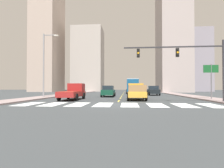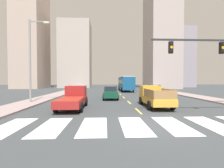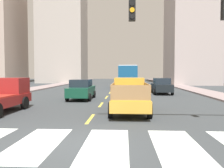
{
  "view_description": "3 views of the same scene",
  "coord_description": "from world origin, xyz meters",
  "px_view_note": "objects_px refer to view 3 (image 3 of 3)",
  "views": [
    {
      "loc": [
        0.91,
        -14.9,
        1.51
      ],
      "look_at": [
        -1.78,
        15.99,
        2.04
      ],
      "focal_mm": 28.08,
      "sensor_mm": 36.0,
      "label": 1
    },
    {
      "loc": [
        -2.71,
        -8.52,
        2.51
      ],
      "look_at": [
        -1.55,
        17.56,
        1.86
      ],
      "focal_mm": 25.0,
      "sensor_mm": 36.0,
      "label": 2
    },
    {
      "loc": [
        1.71,
        -7.09,
        2.28
      ],
      "look_at": [
        0.45,
        15.06,
        1.19
      ],
      "focal_mm": 36.47,
      "sensor_mm": 36.0,
      "label": 3
    }
  ],
  "objects_px": {
    "city_bus": "(127,75)",
    "sedan_near_left": "(162,86)",
    "sedan_near_right": "(81,89)",
    "pickup_dark": "(0,96)",
    "pickup_stakebed": "(129,96)"
  },
  "relations": [
    {
      "from": "city_bus",
      "to": "sedan_near_right",
      "type": "xyz_separation_m",
      "value": [
        -4.1,
        -15.37,
        -1.09
      ]
    },
    {
      "from": "sedan_near_right",
      "to": "sedan_near_left",
      "type": "xyz_separation_m",
      "value": [
        7.7,
        5.64,
        0.0
      ]
    },
    {
      "from": "pickup_dark",
      "to": "sedan_near_left",
      "type": "distance_m",
      "value": 16.51
    },
    {
      "from": "pickup_stakebed",
      "to": "sedan_near_right",
      "type": "height_order",
      "value": "pickup_stakebed"
    },
    {
      "from": "pickup_dark",
      "to": "city_bus",
      "type": "relative_size",
      "value": 0.48
    },
    {
      "from": "pickup_dark",
      "to": "city_bus",
      "type": "bearing_deg",
      "value": 73.79
    },
    {
      "from": "sedan_near_right",
      "to": "sedan_near_left",
      "type": "distance_m",
      "value": 9.54
    },
    {
      "from": "pickup_stakebed",
      "to": "pickup_dark",
      "type": "bearing_deg",
      "value": -173.92
    },
    {
      "from": "pickup_stakebed",
      "to": "pickup_dark",
      "type": "xyz_separation_m",
      "value": [
        -7.52,
        -0.57,
        -0.02
      ]
    },
    {
      "from": "pickup_dark",
      "to": "sedan_near_right",
      "type": "relative_size",
      "value": 1.18
    },
    {
      "from": "sedan_near_left",
      "to": "city_bus",
      "type": "bearing_deg",
      "value": 112.63
    },
    {
      "from": "sedan_near_left",
      "to": "pickup_dark",
      "type": "bearing_deg",
      "value": -130.51
    },
    {
      "from": "pickup_stakebed",
      "to": "sedan_near_right",
      "type": "xyz_separation_m",
      "value": [
        -3.99,
        5.89,
        -0.08
      ]
    },
    {
      "from": "city_bus",
      "to": "sedan_near_left",
      "type": "bearing_deg",
      "value": -68.55
    },
    {
      "from": "city_bus",
      "to": "sedan_near_left",
      "type": "height_order",
      "value": "city_bus"
    }
  ]
}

